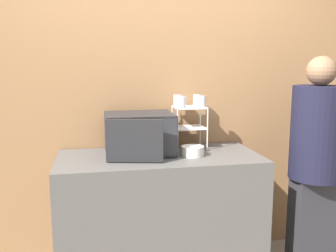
# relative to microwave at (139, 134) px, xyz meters

# --- Properties ---
(wall_back) EXTENTS (8.00, 0.06, 2.60)m
(wall_back) POSITION_rel_microwave_xyz_m (0.13, 0.30, 0.23)
(wall_back) COLOR #9E7047
(wall_back) RESTS_ON ground_plane
(counter) EXTENTS (1.45, 0.67, 0.93)m
(counter) POSITION_rel_microwave_xyz_m (0.13, -0.08, -0.61)
(counter) COLOR #595654
(counter) RESTS_ON ground_plane
(microwave) EXTENTS (0.50, 0.50, 0.30)m
(microwave) POSITION_rel_microwave_xyz_m (0.00, 0.00, 0.00)
(microwave) COLOR #262628
(microwave) RESTS_ON counter
(dish_rack) EXTENTS (0.24, 0.21, 0.33)m
(dish_rack) POSITION_rel_microwave_xyz_m (0.41, 0.12, 0.09)
(dish_rack) COLOR white
(dish_rack) RESTS_ON counter
(glass_front_left) EXTENTS (0.06, 0.06, 0.09)m
(glass_front_left) POSITION_rel_microwave_xyz_m (0.33, 0.05, 0.22)
(glass_front_left) COLOR silver
(glass_front_left) RESTS_ON dish_rack
(glass_back_right) EXTENTS (0.06, 0.06, 0.09)m
(glass_back_right) POSITION_rel_microwave_xyz_m (0.48, 0.17, 0.22)
(glass_back_right) COLOR silver
(glass_back_right) RESTS_ON dish_rack
(glass_front_right) EXTENTS (0.06, 0.06, 0.09)m
(glass_front_right) POSITION_rel_microwave_xyz_m (0.48, 0.05, 0.22)
(glass_front_right) COLOR silver
(glass_front_right) RESTS_ON dish_rack
(glass_back_left) EXTENTS (0.06, 0.06, 0.09)m
(glass_back_left) POSITION_rel_microwave_xyz_m (0.33, 0.18, 0.22)
(glass_back_left) COLOR silver
(glass_back_left) RESTS_ON dish_rack
(bowl) EXTENTS (0.16, 0.16, 0.07)m
(bowl) POSITION_rel_microwave_xyz_m (0.37, -0.13, -0.11)
(bowl) COLOR silver
(bowl) RESTS_ON counter
(person) EXTENTS (0.38, 0.38, 1.63)m
(person) POSITION_rel_microwave_xyz_m (1.28, -0.23, -0.17)
(person) COLOR #2D2D33
(person) RESTS_ON ground_plane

